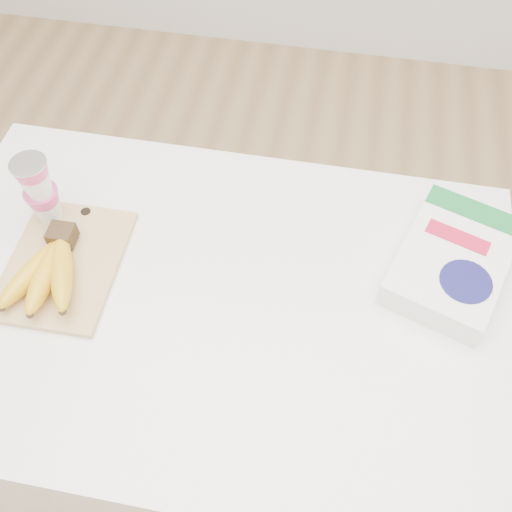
{
  "coord_description": "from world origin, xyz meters",
  "views": [
    {
      "loc": [
        0.18,
        -0.52,
        1.75
      ],
      "look_at": [
        0.07,
        0.08,
        0.88
      ],
      "focal_mm": 40.0,
      "sensor_mm": 36.0,
      "label": 1
    }
  ],
  "objects_px": {
    "cutting_board": "(64,264)",
    "table": "(223,385)",
    "bananas": "(48,270)",
    "yogurt_stack": "(39,190)",
    "cereal_box": "(452,261)"
  },
  "relations": [
    {
      "from": "table",
      "to": "cereal_box",
      "type": "xyz_separation_m",
      "value": [
        0.43,
        0.14,
        0.45
      ]
    },
    {
      "from": "table",
      "to": "bananas",
      "type": "xyz_separation_m",
      "value": [
        -0.3,
        -0.02,
        0.46
      ]
    },
    {
      "from": "cutting_board",
      "to": "bananas",
      "type": "height_order",
      "value": "bananas"
    },
    {
      "from": "cutting_board",
      "to": "cereal_box",
      "type": "height_order",
      "value": "cereal_box"
    },
    {
      "from": "table",
      "to": "cutting_board",
      "type": "bearing_deg",
      "value": 176.8
    },
    {
      "from": "cutting_board",
      "to": "bananas",
      "type": "distance_m",
      "value": 0.05
    },
    {
      "from": "bananas",
      "to": "cutting_board",
      "type": "bearing_deg",
      "value": 78.87
    },
    {
      "from": "table",
      "to": "yogurt_stack",
      "type": "bearing_deg",
      "value": 162.25
    },
    {
      "from": "cutting_board",
      "to": "bananas",
      "type": "relative_size",
      "value": 1.38
    },
    {
      "from": "bananas",
      "to": "cereal_box",
      "type": "xyz_separation_m",
      "value": [
        0.73,
        0.16,
        -0.01
      ]
    },
    {
      "from": "yogurt_stack",
      "to": "cereal_box",
      "type": "bearing_deg",
      "value": 2.07
    },
    {
      "from": "table",
      "to": "yogurt_stack",
      "type": "height_order",
      "value": "yogurt_stack"
    },
    {
      "from": "cutting_board",
      "to": "table",
      "type": "bearing_deg",
      "value": -3.84
    },
    {
      "from": "table",
      "to": "cereal_box",
      "type": "height_order",
      "value": "cereal_box"
    },
    {
      "from": "table",
      "to": "bananas",
      "type": "bearing_deg",
      "value": -175.9
    }
  ]
}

